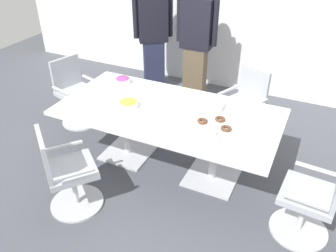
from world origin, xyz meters
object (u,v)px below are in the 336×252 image
object	(u,v)px
office_chair_2	(66,175)
napkin_pile	(217,106)
office_chair_0	(244,108)
person_standing_1	(196,42)
office_chair_3	(313,201)
snack_bowl_chips_yellow	(128,103)
snack_bowl_candy_mix	(123,80)
person_standing_0	(153,36)
conference_table	(168,120)
donut_platter	(214,126)
office_chair_1	(76,95)

from	to	relation	value
office_chair_2	napkin_pile	world-z (taller)	office_chair_2
office_chair_0	person_standing_1	distance (m)	1.22
person_standing_1	napkin_pile	bearing A→B (deg)	118.76
office_chair_3	snack_bowl_chips_yellow	world-z (taller)	office_chair_3
snack_bowl_candy_mix	napkin_pile	world-z (taller)	snack_bowl_candy_mix
office_chair_0	person_standing_0	bearing A→B (deg)	1.73
conference_table	office_chair_2	bearing A→B (deg)	-120.84
conference_table	snack_bowl_candy_mix	bearing A→B (deg)	154.91
conference_table	donut_platter	bearing A→B (deg)	-10.59
office_chair_1	office_chair_2	distance (m)	1.72
snack_bowl_candy_mix	napkin_pile	size ratio (longest dim) A/B	1.23
person_standing_0	snack_bowl_chips_yellow	distance (m)	1.96
donut_platter	napkin_pile	size ratio (longest dim) A/B	2.44
office_chair_2	office_chair_3	size ratio (longest dim) A/B	1.00
office_chair_0	person_standing_1	xyz separation A→B (m)	(-0.92, 0.58, 0.57)
office_chair_1	snack_bowl_candy_mix	size ratio (longest dim) A/B	4.90
office_chair_1	snack_bowl_candy_mix	distance (m)	0.88
person_standing_1	snack_bowl_chips_yellow	size ratio (longest dim) A/B	8.61
office_chair_3	snack_bowl_candy_mix	distance (m)	2.55
conference_table	napkin_pile	size ratio (longest dim) A/B	15.95
conference_table	office_chair_3	size ratio (longest dim) A/B	2.64
conference_table	snack_bowl_chips_yellow	world-z (taller)	snack_bowl_chips_yellow
snack_bowl_candy_mix	donut_platter	xyz separation A→B (m)	(1.37, -0.48, -0.03)
person_standing_1	snack_bowl_candy_mix	distance (m)	1.34
office_chair_2	snack_bowl_chips_yellow	distance (m)	1.01
office_chair_0	person_standing_1	bearing A→B (deg)	-7.98
snack_bowl_chips_yellow	donut_platter	xyz separation A→B (m)	(0.99, 0.01, -0.03)
conference_table	office_chair_2	xyz separation A→B (m)	(-0.61, -1.03, -0.22)
snack_bowl_chips_yellow	office_chair_2	bearing A→B (deg)	-101.40
office_chair_2	person_standing_1	world-z (taller)	person_standing_1
office_chair_3	snack_bowl_candy_mix	size ratio (longest dim) A/B	4.90
conference_table	office_chair_1	xyz separation A→B (m)	(-1.60, 0.38, -0.22)
snack_bowl_candy_mix	office_chair_0	bearing A→B (deg)	25.09
conference_table	office_chair_1	world-z (taller)	office_chair_1
conference_table	person_standing_0	bearing A→B (deg)	121.71
person_standing_1	donut_platter	world-z (taller)	person_standing_1
office_chair_1	office_chair_3	size ratio (longest dim) A/B	1.00
person_standing_0	office_chair_1	bearing A→B (deg)	33.40
snack_bowl_candy_mix	snack_bowl_chips_yellow	bearing A→B (deg)	-52.37
office_chair_3	snack_bowl_chips_yellow	bearing A→B (deg)	87.01
conference_table	snack_bowl_chips_yellow	size ratio (longest dim) A/B	11.20
office_chair_3	person_standing_0	xyz separation A→B (m)	(-2.67, 2.11, 0.51)
conference_table	person_standing_0	xyz separation A→B (m)	(-1.07, 1.73, 0.30)
person_standing_0	person_standing_1	bearing A→B (deg)	135.77
person_standing_1	snack_bowl_candy_mix	xyz separation A→B (m)	(-0.49, -1.24, -0.18)
snack_bowl_chips_yellow	donut_platter	bearing A→B (deg)	0.32
napkin_pile	office_chair_3	bearing A→B (deg)	-29.33
conference_table	office_chair_2	distance (m)	1.21
office_chair_1	person_standing_1	bearing A→B (deg)	149.90
conference_table	office_chair_0	size ratio (longest dim) A/B	2.64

